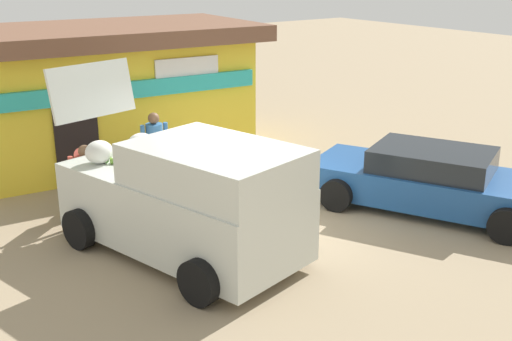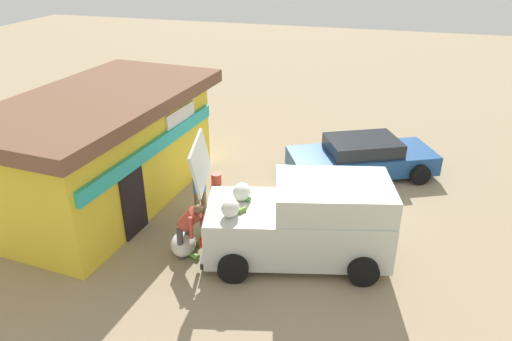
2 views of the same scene
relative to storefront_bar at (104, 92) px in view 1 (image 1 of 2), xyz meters
name	(u,v)px [view 1 (image 1 of 2)]	position (x,y,z in m)	size (l,w,h in m)	color
ground_plane	(247,224)	(0.40, -5.20, -1.61)	(60.00, 60.00, 0.00)	#9E896B
storefront_bar	(104,92)	(0.00, 0.00, 0.00)	(7.33, 4.39, 3.11)	yellow
delivery_van	(187,199)	(-1.07, -5.68, -0.65)	(2.96, 4.59, 2.86)	silver
parked_sedan	(431,180)	(3.65, -6.61, -1.04)	(3.50, 4.78, 1.19)	#1E4C8C
vendor_standing	(155,147)	(-0.14, -2.75, -0.65)	(0.57, 0.38, 1.66)	#726047
customer_bending	(83,172)	(-1.81, -3.18, -0.75)	(0.57, 0.68, 1.45)	#4C4C51
unloaded_banana_pile	(85,200)	(-1.74, -2.97, -1.37)	(0.91, 0.85, 0.50)	silver
paint_bucket	(228,164)	(1.77, -2.48, -1.44)	(0.31, 0.31, 0.34)	#BF3F33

